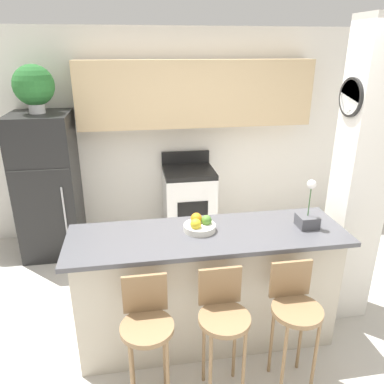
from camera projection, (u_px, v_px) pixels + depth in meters
The scene contains 12 objects.
ground_plane at pixel (206, 336), 3.21m from camera, with size 14.00×14.00×0.00m, color beige.
wall_back at pixel (183, 117), 4.61m from camera, with size 5.60×0.38×2.55m.
pillar_right at pixel (359, 180), 3.12m from camera, with size 0.38×0.32×2.55m.
counter_bar at pixel (207, 287), 3.03m from camera, with size 2.14×0.66×0.99m.
refrigerator at pixel (48, 185), 4.31m from camera, with size 0.65×0.73×1.65m.
stove_range at pixel (189, 203), 4.76m from camera, with size 0.62×0.60×1.07m.
bar_stool_left at pixel (147, 326), 2.43m from camera, with size 0.35×0.35×0.94m.
bar_stool_mid at pixel (223, 318), 2.51m from camera, with size 0.35×0.35×0.94m.
bar_stool_right at pixel (295, 309), 2.59m from camera, with size 0.35×0.35×0.94m.
potted_plant_on_fridge at pixel (34, 86), 3.91m from camera, with size 0.43×0.43×0.50m.
orchid_vase at pixel (308, 216), 2.93m from camera, with size 0.15×0.15×0.39m.
fruit_bowl at pixel (199, 225), 2.89m from camera, with size 0.25×0.25×0.12m.
Camera 1 is at (-0.54, -2.49, 2.32)m, focal length 35.00 mm.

